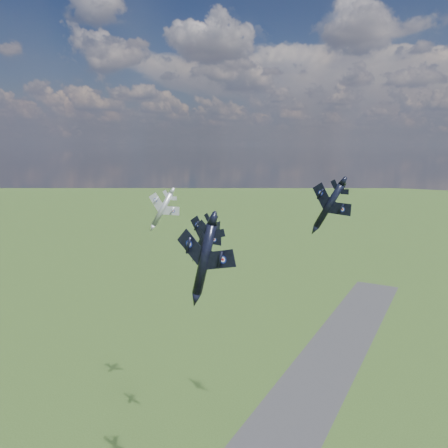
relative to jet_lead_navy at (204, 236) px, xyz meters
The scene contains 4 objects.
jet_lead_navy is the anchor object (origin of this frame).
jet_right_navy 29.36m from the jet_lead_navy, 58.47° to the right, with size 11.33×15.80×3.27m, color black, non-canonical shape.
jet_high_navy 29.24m from the jet_lead_navy, 39.24° to the left, with size 11.55×16.10×3.33m, color black, non-canonical shape.
jet_left_silver 25.39m from the jet_lead_navy, 147.41° to the left, with size 9.91×13.82×2.86m, color #9EA2A8, non-canonical shape.
Camera 1 is at (47.59, -64.70, 98.49)m, focal length 35.00 mm.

